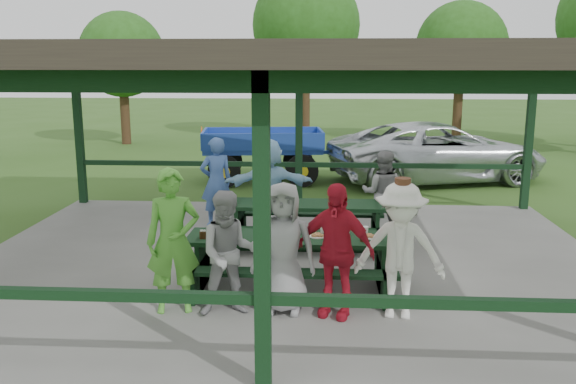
# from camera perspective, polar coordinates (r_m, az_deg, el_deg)

# --- Properties ---
(ground) EXTENTS (90.00, 90.00, 0.00)m
(ground) POSITION_cam_1_polar(r_m,az_deg,el_deg) (9.67, -0.00, -7.01)
(ground) COLOR #31551A
(ground) RESTS_ON ground
(concrete_slab) EXTENTS (10.00, 8.00, 0.10)m
(concrete_slab) POSITION_cam_1_polar(r_m,az_deg,el_deg) (9.65, -0.00, -6.73)
(concrete_slab) COLOR slate
(concrete_slab) RESTS_ON ground
(pavilion_structure) EXTENTS (10.60, 8.60, 3.24)m
(pavilion_structure) POSITION_cam_1_polar(r_m,az_deg,el_deg) (9.14, -0.00, 12.11)
(pavilion_structure) COLOR black
(pavilion_structure) RESTS_ON concrete_slab
(picnic_table_near) EXTENTS (2.81, 1.39, 0.75)m
(picnic_table_near) POSITION_cam_1_polar(r_m,az_deg,el_deg) (8.34, 0.28, -5.95)
(picnic_table_near) COLOR black
(picnic_table_near) RESTS_ON concrete_slab
(picnic_table_far) EXTENTS (2.66, 1.39, 0.75)m
(picnic_table_far) POSITION_cam_1_polar(r_m,az_deg,el_deg) (10.26, 1.79, -2.53)
(picnic_table_far) COLOR black
(picnic_table_far) RESTS_ON concrete_slab
(table_setting) EXTENTS (2.38, 0.45, 0.10)m
(table_setting) POSITION_cam_1_polar(r_m,az_deg,el_deg) (8.26, 1.54, -3.96)
(table_setting) COLOR white
(table_setting) RESTS_ON picnic_table_near
(contestant_green) EXTENTS (0.74, 0.57, 1.81)m
(contestant_green) POSITION_cam_1_polar(r_m,az_deg,el_deg) (7.64, -10.69, -4.53)
(contestant_green) COLOR #53A936
(contestant_green) RESTS_ON concrete_slab
(contestant_grey_left) EXTENTS (0.87, 0.75, 1.56)m
(contestant_grey_left) POSITION_cam_1_polar(r_m,az_deg,el_deg) (7.49, -5.49, -5.75)
(contestant_grey_left) COLOR #97989A
(contestant_grey_left) RESTS_ON concrete_slab
(contestant_grey_mid) EXTENTS (0.83, 0.56, 1.64)m
(contestant_grey_mid) POSITION_cam_1_polar(r_m,az_deg,el_deg) (7.52, -0.44, -5.26)
(contestant_grey_mid) COLOR gray
(contestant_grey_mid) RESTS_ON concrete_slab
(contestant_red) EXTENTS (1.06, 0.71, 1.66)m
(contestant_red) POSITION_cam_1_polar(r_m,az_deg,el_deg) (7.42, 4.45, -5.45)
(contestant_red) COLOR red
(contestant_red) RESTS_ON concrete_slab
(contestant_white_fedora) EXTENTS (1.16, 0.77, 1.73)m
(contestant_white_fedora) POSITION_cam_1_polar(r_m,az_deg,el_deg) (7.47, 10.44, -5.42)
(contestant_white_fedora) COLOR white
(contestant_white_fedora) RESTS_ON concrete_slab
(spectator_lblue) EXTENTS (1.68, 0.72, 1.75)m
(spectator_lblue) POSITION_cam_1_polar(r_m,az_deg,el_deg) (10.96, -1.81, 0.56)
(spectator_lblue) COLOR #9BCDF0
(spectator_lblue) RESTS_ON concrete_slab
(spectator_blue) EXTENTS (0.73, 0.63, 1.69)m
(spectator_blue) POSITION_cam_1_polar(r_m,az_deg,el_deg) (11.57, -6.72, 0.96)
(spectator_blue) COLOR #3E5FA3
(spectator_blue) RESTS_ON concrete_slab
(spectator_grey) EXTENTS (0.84, 0.70, 1.53)m
(spectator_grey) POSITION_cam_1_polar(r_m,az_deg,el_deg) (11.01, 8.82, -0.10)
(spectator_grey) COLOR gray
(spectator_grey) RESTS_ON concrete_slab
(pickup_truck) EXTENTS (6.28, 4.23, 1.60)m
(pickup_truck) POSITION_cam_1_polar(r_m,az_deg,el_deg) (16.83, 13.85, 3.65)
(pickup_truck) COLOR silver
(pickup_truck) RESTS_ON ground
(farm_trailer) EXTENTS (4.31, 2.16, 1.50)m
(farm_trailer) POSITION_cam_1_polar(r_m,az_deg,el_deg) (16.40, -2.34, 3.58)
(farm_trailer) COLOR #1B3B97
(farm_trailer) RESTS_ON ground
(tree_far_left) EXTENTS (3.24, 3.24, 5.06)m
(tree_far_left) POSITION_cam_1_polar(r_m,az_deg,el_deg) (24.70, -15.29, 12.27)
(tree_far_left) COLOR #342114
(tree_far_left) RESTS_ON ground
(tree_left) EXTENTS (4.36, 4.36, 6.82)m
(tree_left) POSITION_cam_1_polar(r_m,az_deg,el_deg) (25.57, 1.70, 15.34)
(tree_left) COLOR #342114
(tree_left) RESTS_ON ground
(tree_mid) EXTENTS (3.50, 3.50, 5.47)m
(tree_mid) POSITION_cam_1_polar(r_m,az_deg,el_deg) (24.93, 15.89, 12.86)
(tree_mid) COLOR #342114
(tree_mid) RESTS_ON ground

